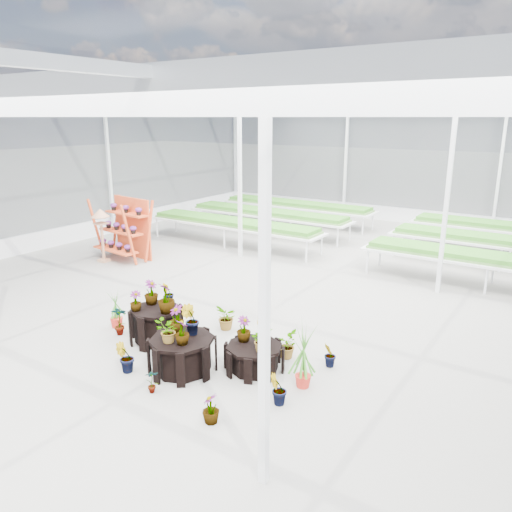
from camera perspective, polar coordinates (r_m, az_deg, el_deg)
The scene contains 10 objects.
ground_plane at distance 10.86m, azimuth -1.06°, elevation -7.15°, with size 24.00×24.00×0.00m, color gray.
greenhouse_shell at distance 10.20m, azimuth -1.12°, elevation 4.59°, with size 18.00×24.00×4.50m, color white, non-canonical shape.
steel_frame at distance 10.20m, azimuth -1.12°, elevation 4.59°, with size 18.00×24.00×4.50m, color silver, non-canonical shape.
nursery_benches at distance 16.88m, azimuth 12.96°, elevation 2.27°, with size 16.00×7.00×0.84m, color silver, non-canonical shape.
plinth_tall at distance 9.88m, azimuth -11.32°, elevation -7.72°, with size 0.99×0.99×0.68m, color black.
plinth_mid at distance 8.74m, azimuth -8.39°, elevation -11.07°, with size 1.14×1.14×0.60m, color black.
plinth_low at distance 8.71m, azimuth -0.22°, elevation -11.53°, with size 1.00×1.00×0.45m, color black.
shelf_rack at distance 15.57m, azimuth -15.05°, elevation 2.93°, with size 1.75×0.93×1.86m, color #C4421C, non-canonical shape.
bird_table at distance 15.49m, azimuth -17.18°, elevation 2.26°, with size 0.38×0.38×1.62m, color #A47152, non-canonical shape.
nursery_plants at distance 9.10m, azimuth -5.85°, elevation -8.30°, with size 4.76×3.18×1.26m.
Camera 1 is at (5.70, -8.23, 4.20)m, focal length 35.00 mm.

